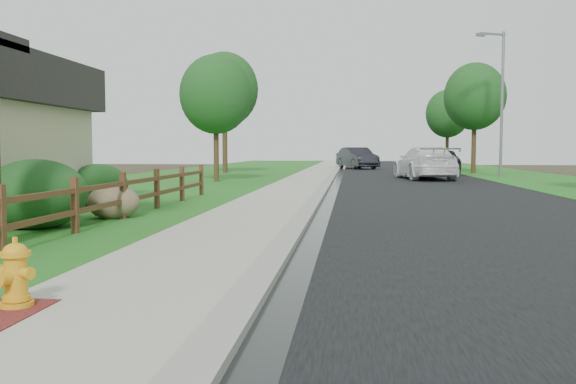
# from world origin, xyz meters

# --- Properties ---
(ground) EXTENTS (120.00, 120.00, 0.00)m
(ground) POSITION_xyz_m (0.00, 0.00, 0.00)
(ground) COLOR #332D1B
(road) EXTENTS (8.00, 90.00, 0.02)m
(road) POSITION_xyz_m (4.60, 35.00, 0.01)
(road) COLOR black
(road) RESTS_ON ground
(curb) EXTENTS (0.40, 90.00, 0.12)m
(curb) POSITION_xyz_m (0.40, 35.00, 0.06)
(curb) COLOR gray
(curb) RESTS_ON ground
(wet_gutter) EXTENTS (0.50, 90.00, 0.00)m
(wet_gutter) POSITION_xyz_m (0.75, 35.00, 0.02)
(wet_gutter) COLOR black
(wet_gutter) RESTS_ON road
(sidewalk) EXTENTS (2.20, 90.00, 0.10)m
(sidewalk) POSITION_xyz_m (-0.90, 35.00, 0.05)
(sidewalk) COLOR #AAA594
(sidewalk) RESTS_ON ground
(grass_strip) EXTENTS (1.60, 90.00, 0.06)m
(grass_strip) POSITION_xyz_m (-2.80, 35.00, 0.03)
(grass_strip) COLOR #205618
(grass_strip) RESTS_ON ground
(lawn_near) EXTENTS (9.00, 90.00, 0.04)m
(lawn_near) POSITION_xyz_m (-8.00, 35.00, 0.02)
(lawn_near) COLOR #205618
(lawn_near) RESTS_ON ground
(verge_far) EXTENTS (6.00, 90.00, 0.04)m
(verge_far) POSITION_xyz_m (11.50, 35.00, 0.02)
(verge_far) COLOR #205618
(verge_far) RESTS_ON ground
(ranch_fence) EXTENTS (0.12, 16.92, 1.10)m
(ranch_fence) POSITION_xyz_m (-3.60, 6.40, 0.62)
(ranch_fence) COLOR #452817
(ranch_fence) RESTS_ON ground
(fire_hydrant) EXTENTS (0.45, 0.36, 0.68)m
(fire_hydrant) POSITION_xyz_m (-1.70, -0.11, 0.41)
(fire_hydrant) COLOR orange
(fire_hydrant) RESTS_ON sidewalk
(white_suv) EXTENTS (3.20, 6.26, 1.74)m
(white_suv) POSITION_xyz_m (5.43, 27.68, 0.89)
(white_suv) COLOR white
(white_suv) RESTS_ON road
(dark_car_mid) EXTENTS (2.03, 4.93, 1.67)m
(dark_car_mid) POSITION_xyz_m (7.20, 34.14, 0.86)
(dark_car_mid) COLOR black
(dark_car_mid) RESTS_ON road
(dark_car_far) EXTENTS (3.66, 5.69, 1.77)m
(dark_car_far) POSITION_xyz_m (2.00, 45.21, 0.91)
(dark_car_far) COLOR black
(dark_car_far) RESTS_ON road
(streetlight) EXTENTS (1.82, 0.95, 8.37)m
(streetlight) POSITION_xyz_m (10.01, 30.92, 4.74)
(streetlight) COLOR gray
(streetlight) RESTS_ON ground
(boulder) EXTENTS (1.40, 1.18, 0.81)m
(boulder) POSITION_xyz_m (-3.90, 7.78, 0.40)
(boulder) COLOR brown
(boulder) RESTS_ON ground
(shrub_b) EXTENTS (2.43, 2.43, 1.42)m
(shrub_b) POSITION_xyz_m (-4.80, 6.04, 0.71)
(shrub_b) COLOR #19461A
(shrub_b) RESTS_ON ground
(shrub_c) EXTENTS (2.09, 2.09, 1.21)m
(shrub_c) POSITION_xyz_m (-5.64, 11.02, 0.60)
(shrub_c) COLOR #19461A
(shrub_c) RESTS_ON ground
(tree_near_left) EXTENTS (3.51, 3.51, 6.22)m
(tree_near_left) POSITION_xyz_m (-5.08, 23.77, 4.28)
(tree_near_left) COLOR #352415
(tree_near_left) RESTS_ON ground
(tree_mid_left) EXTENTS (4.55, 4.55, 8.14)m
(tree_mid_left) POSITION_xyz_m (-7.00, 35.04, 5.62)
(tree_mid_left) COLOR #352415
(tree_mid_left) RESTS_ON ground
(tree_mid_right) EXTENTS (4.05, 4.05, 7.34)m
(tree_mid_right) POSITION_xyz_m (9.62, 36.15, 5.10)
(tree_mid_right) COLOR #352415
(tree_mid_right) RESTS_ON ground
(tree_far_right) EXTENTS (3.41, 3.41, 6.28)m
(tree_far_right) POSITION_xyz_m (9.00, 43.41, 4.39)
(tree_far_right) COLOR #352415
(tree_far_right) RESTS_ON ground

